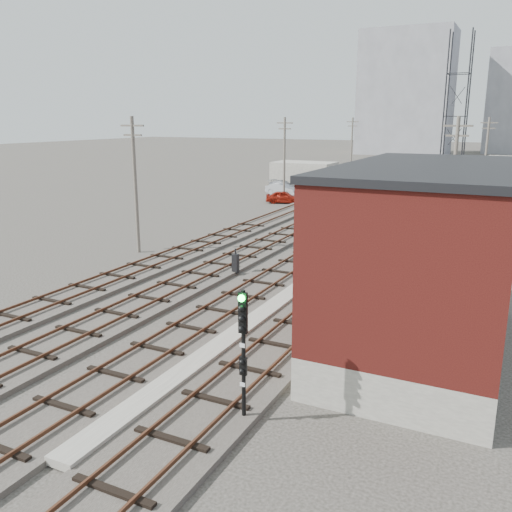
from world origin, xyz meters
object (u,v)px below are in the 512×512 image
Objects in this scene: switch_stand at (236,263)px; car_red at (284,197)px; signal_mast at (243,346)px; site_trailer at (375,188)px; car_silver at (283,189)px; car_grey at (283,185)px.

car_red is at bearing 107.37° from switch_stand.
signal_mast reaches higher than site_trailer.
site_trailer reaches higher than car_silver.
site_trailer is 13.07m from car_grey.
car_silver is at bearing 108.75° from switch_stand.
car_grey is at bearing 33.32° from car_silver.
signal_mast is at bearing -60.97° from switch_stand.
car_red is (-8.12, -6.63, -0.70)m from site_trailer.
car_red is at bearing -144.76° from car_silver.
site_trailer is at bearing -83.45° from car_grey.
car_grey is at bearing 8.03° from car_red.
switch_stand is at bearing 119.06° from signal_mast.
switch_stand reaches higher than car_silver.
switch_stand is at bearing -178.55° from car_red.
signal_mast is 0.64× the size of site_trailer.
car_grey is (-20.48, 50.46, -1.83)m from signal_mast.
signal_mast is at bearing -136.17° from car_grey.
signal_mast reaches higher than car_silver.
signal_mast reaches higher than car_red.
car_red is 0.92× the size of car_silver.
switch_stand is at bearing -150.75° from car_silver.
signal_mast reaches higher than car_grey.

